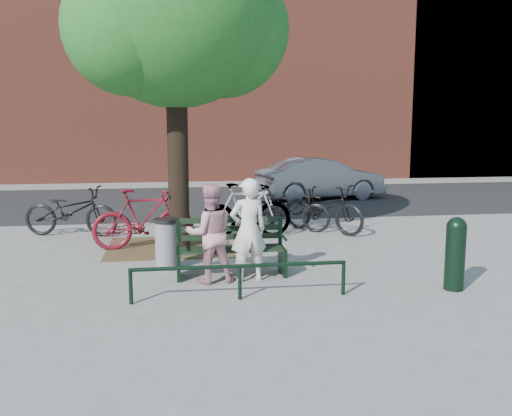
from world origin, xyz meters
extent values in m
plane|color=gray|center=(0.00, 0.00, 0.00)|extent=(90.00, 90.00, 0.00)
cube|color=brown|center=(-1.00, 2.20, 0.01)|extent=(2.40, 2.00, 0.02)
cube|color=black|center=(0.00, 8.50, 0.01)|extent=(40.00, 7.00, 0.01)
cube|color=brown|center=(0.00, 16.00, 6.00)|extent=(45.00, 4.00, 12.00)
cube|color=brown|center=(14.00, 16.00, 7.00)|extent=(10.00, 4.00, 14.00)
cube|color=black|center=(-0.84, 0.00, 0.23)|extent=(0.06, 0.52, 0.45)
cube|color=black|center=(-0.84, 0.23, 0.67)|extent=(0.06, 0.06, 0.44)
cylinder|color=black|center=(-0.84, -0.10, 0.63)|extent=(0.04, 0.36, 0.04)
cube|color=black|center=(0.84, 0.00, 0.23)|extent=(0.06, 0.52, 0.45)
cube|color=black|center=(0.84, 0.23, 0.67)|extent=(0.06, 0.06, 0.44)
cylinder|color=black|center=(0.84, -0.10, 0.63)|extent=(0.04, 0.36, 0.04)
cube|color=black|center=(0.00, 0.00, 0.45)|extent=(1.64, 0.46, 0.04)
cube|color=black|center=(0.00, 0.23, 0.74)|extent=(1.64, 0.03, 0.47)
cylinder|color=black|center=(-1.50, -1.20, 0.25)|extent=(0.06, 0.06, 0.50)
cylinder|color=black|center=(0.00, -1.20, 0.25)|extent=(0.06, 0.06, 0.50)
cylinder|color=black|center=(1.50, -1.20, 0.25)|extent=(0.06, 0.06, 0.50)
cylinder|color=black|center=(0.00, -1.20, 0.48)|extent=(3.00, 0.06, 0.06)
cylinder|color=black|center=(-0.80, 2.20, 1.90)|extent=(0.40, 0.40, 3.80)
sphere|color=#1C591C|center=(-0.80, 2.20, 4.60)|extent=(3.80, 3.80, 3.80)
sphere|color=#1C591C|center=(0.10, 2.50, 4.20)|extent=(2.60, 2.60, 2.60)
sphere|color=#1C591C|center=(-1.60, 1.80, 4.10)|extent=(2.40, 2.40, 2.40)
imported|color=silver|center=(0.24, -0.30, 0.81)|extent=(0.66, 0.50, 1.62)
imported|color=#BF838F|center=(-0.36, -0.28, 0.77)|extent=(0.82, 0.67, 1.54)
cylinder|color=black|center=(3.20, -1.19, 0.47)|extent=(0.29, 0.29, 0.95)
sphere|color=black|center=(3.20, -1.19, 0.95)|extent=(0.29, 0.29, 0.29)
cylinder|color=gray|center=(-1.03, 0.60, 0.40)|extent=(0.38, 0.38, 0.80)
cylinder|color=black|center=(-1.03, 0.60, 0.83)|extent=(0.42, 0.42, 0.06)
imported|color=black|center=(-3.10, 3.68, 0.54)|extent=(2.17, 1.18, 1.08)
imported|color=#5C0D16|center=(-1.48, 2.20, 0.59)|extent=(2.02, 0.84, 1.18)
imported|color=black|center=(1.68, 3.62, 0.50)|extent=(2.00, 1.51, 1.01)
imported|color=gray|center=(0.60, 2.88, 0.59)|extent=(2.02, 0.78, 1.18)
imported|color=black|center=(2.39, 3.31, 0.54)|extent=(1.91, 2.02, 1.09)
imported|color=slate|center=(3.62, 8.30, 0.65)|extent=(4.19, 2.26, 1.31)
camera|label=1|loc=(-0.88, -8.87, 2.52)|focal=40.00mm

